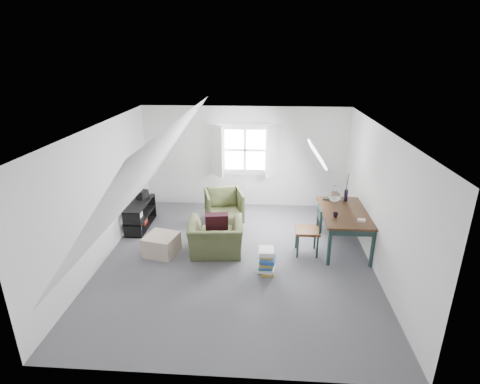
# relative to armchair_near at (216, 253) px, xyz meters

# --- Properties ---
(floor) EXTENTS (5.50, 5.50, 0.00)m
(floor) POSITION_rel_armchair_near_xyz_m (0.42, -0.22, 0.00)
(floor) COLOR #515056
(floor) RESTS_ON ground
(ceiling) EXTENTS (5.50, 5.50, 0.00)m
(ceiling) POSITION_rel_armchair_near_xyz_m (0.42, -0.22, 2.50)
(ceiling) COLOR white
(ceiling) RESTS_ON wall_back
(wall_back) EXTENTS (5.00, 0.00, 5.00)m
(wall_back) POSITION_rel_armchair_near_xyz_m (0.42, 2.53, 1.25)
(wall_back) COLOR silver
(wall_back) RESTS_ON ground
(wall_front) EXTENTS (5.00, 0.00, 5.00)m
(wall_front) POSITION_rel_armchair_near_xyz_m (0.42, -2.97, 1.25)
(wall_front) COLOR silver
(wall_front) RESTS_ON ground
(wall_left) EXTENTS (0.00, 5.50, 5.50)m
(wall_left) POSITION_rel_armchair_near_xyz_m (-2.08, -0.22, 1.25)
(wall_left) COLOR silver
(wall_left) RESTS_ON ground
(wall_right) EXTENTS (0.00, 5.50, 5.50)m
(wall_right) POSITION_rel_armchair_near_xyz_m (2.92, -0.22, 1.25)
(wall_right) COLOR silver
(wall_right) RESTS_ON ground
(slope_left) EXTENTS (3.19, 5.50, 4.48)m
(slope_left) POSITION_rel_armchair_near_xyz_m (-1.13, -0.22, 1.78)
(slope_left) COLOR white
(slope_left) RESTS_ON wall_left
(slope_right) EXTENTS (3.19, 5.50, 4.48)m
(slope_right) POSITION_rel_armchair_near_xyz_m (1.97, -0.22, 1.78)
(slope_right) COLOR white
(slope_right) RESTS_ON wall_right
(dormer_window) EXTENTS (1.71, 0.35, 1.30)m
(dormer_window) POSITION_rel_armchair_near_xyz_m (0.42, 2.46, 1.45)
(dormer_window) COLOR white
(dormer_window) RESTS_ON wall_back
(skylight) EXTENTS (0.35, 0.75, 0.47)m
(skylight) POSITION_rel_armchair_near_xyz_m (1.97, 1.08, 1.75)
(skylight) COLOR white
(skylight) RESTS_ON slope_right
(armchair_near) EXTENTS (1.09, 0.98, 0.67)m
(armchair_near) POSITION_rel_armchair_near_xyz_m (0.00, 0.00, 0.00)
(armchair_near) COLOR #454B29
(armchair_near) RESTS_ON floor
(armchair_far) EXTENTS (1.00, 1.01, 0.76)m
(armchair_far) POSITION_rel_armchair_near_xyz_m (-0.00, 1.46, 0.00)
(armchair_far) COLOR #454B29
(armchair_far) RESTS_ON floor
(throw_pillow) EXTENTS (0.48, 0.33, 0.46)m
(throw_pillow) POSITION_rel_armchair_near_xyz_m (0.00, 0.15, 0.58)
(throw_pillow) COLOR #340E18
(throw_pillow) RESTS_ON armchair_near
(ottoman) EXTENTS (0.69, 0.69, 0.38)m
(ottoman) POSITION_rel_armchair_near_xyz_m (-1.06, -0.09, 0.19)
(ottoman) COLOR tan
(ottoman) RESTS_ON floor
(dining_table) EXTENTS (0.94, 1.57, 0.78)m
(dining_table) POSITION_rel_armchair_near_xyz_m (2.51, 0.41, 0.68)
(dining_table) COLOR #351E10
(dining_table) RESTS_ON floor
(demijohn) EXTENTS (0.25, 0.25, 0.35)m
(demijohn) POSITION_rel_armchair_near_xyz_m (2.36, 0.86, 0.93)
(demijohn) COLOR silver
(demijohn) RESTS_ON dining_table
(vase_twigs) EXTENTS (0.08, 0.09, 0.61)m
(vase_twigs) POSITION_rel_armchair_near_xyz_m (2.61, 0.96, 0.92)
(vase_twigs) COLOR black
(vase_twigs) RESTS_ON dining_table
(cup) EXTENTS (0.11, 0.11, 0.09)m
(cup) POSITION_rel_armchair_near_xyz_m (2.26, 0.11, 0.78)
(cup) COLOR black
(cup) RESTS_ON dining_table
(paper_box) EXTENTS (0.14, 0.11, 0.04)m
(paper_box) POSITION_rel_armchair_near_xyz_m (2.71, -0.04, 0.81)
(paper_box) COLOR white
(paper_box) RESTS_ON dining_table
(dining_chair_far) EXTENTS (0.39, 0.39, 0.83)m
(dining_chair_far) POSITION_rel_armchair_near_xyz_m (2.31, 1.11, 0.43)
(dining_chair_far) COLOR #5D3218
(dining_chair_far) RESTS_ON floor
(dining_chair_near) EXTENTS (0.46, 0.46, 0.97)m
(dining_chair_near) POSITION_rel_armchair_near_xyz_m (1.79, 0.12, 0.51)
(dining_chair_near) COLOR #5D3218
(dining_chair_near) RESTS_ON floor
(media_shelf) EXTENTS (0.38, 1.14, 0.58)m
(media_shelf) POSITION_rel_armchair_near_xyz_m (-1.84, 1.02, 0.26)
(media_shelf) COLOR black
(media_shelf) RESTS_ON floor
(electronics_box) EXTENTS (0.26, 0.30, 0.20)m
(electronics_box) POSITION_rel_armchair_near_xyz_m (-1.84, 1.31, 0.67)
(electronics_box) COLOR black
(electronics_box) RESTS_ON media_shelf
(magazine_stack) EXTENTS (0.34, 0.40, 0.45)m
(magazine_stack) POSITION_rel_armchair_near_xyz_m (0.98, -0.62, 0.23)
(magazine_stack) COLOR #B29933
(magazine_stack) RESTS_ON floor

